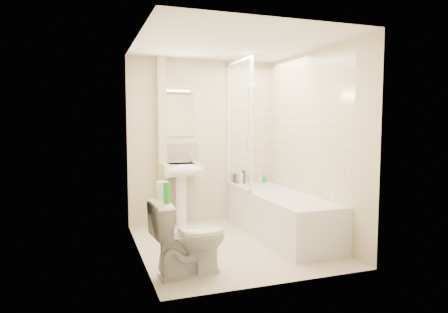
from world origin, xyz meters
name	(u,v)px	position (x,y,z in m)	size (l,w,h in m)	color
floor	(232,245)	(0.00, 0.00, 0.00)	(2.50, 2.50, 0.00)	beige
wall_back	(203,141)	(0.00, 1.25, 1.20)	(2.20, 0.02, 2.40)	beige
wall_left	(139,148)	(-1.10, 0.00, 1.20)	(0.02, 2.50, 2.40)	beige
wall_right	(312,145)	(1.10, 0.00, 1.20)	(0.02, 2.50, 2.40)	beige
ceiling	(232,44)	(0.00, 0.00, 2.40)	(2.20, 2.50, 0.02)	white
tile_back	(250,126)	(0.75, 1.24, 1.42)	(0.70, 0.01, 1.75)	beige
tile_right	(304,127)	(1.09, 0.20, 1.42)	(0.01, 2.10, 1.75)	beige
pipe_boxing	(162,142)	(-0.62, 1.19, 1.20)	(0.12, 0.12, 2.40)	beige
splashback	(178,154)	(-0.38, 1.24, 1.03)	(0.60, 0.01, 0.30)	beige
mirror	(178,116)	(-0.38, 1.24, 1.58)	(0.46, 0.01, 0.60)	white
strip_light	(178,90)	(-0.38, 1.22, 1.95)	(0.42, 0.07, 0.07)	silver
bathtub	(280,213)	(0.75, 0.20, 0.29)	(0.70, 2.10, 0.55)	white
shower_screen	(239,125)	(0.40, 0.80, 1.45)	(0.04, 0.92, 1.80)	white
shower_fixture	(251,118)	(0.75, 1.19, 1.55)	(0.10, 0.16, 0.99)	white
pedestal_sink	(182,176)	(-0.38, 1.01, 0.72)	(0.53, 0.49, 1.03)	white
bottle_black_a	(235,179)	(0.48, 1.16, 0.63)	(0.06, 0.06, 0.16)	black
bottle_white_a	(241,178)	(0.58, 1.16, 0.64)	(0.06, 0.06, 0.17)	white
bottle_black_b	(243,177)	(0.62, 1.16, 0.65)	(0.06, 0.06, 0.20)	black
bottle_blue	(250,179)	(0.73, 1.16, 0.61)	(0.04, 0.04, 0.13)	navy
bottle_white_b	(260,179)	(0.90, 1.16, 0.61)	(0.05, 0.05, 0.12)	silver
bottle_green	(265,179)	(0.97, 1.16, 0.60)	(0.06, 0.06, 0.10)	green
toilet	(189,237)	(-0.72, -0.74, 0.37)	(0.77, 0.49, 0.74)	white
toilet_roll_lower	(163,194)	(-0.95, -0.65, 0.79)	(0.10, 0.10, 0.09)	white
toilet_roll_upper	(162,186)	(-0.97, -0.69, 0.88)	(0.11, 0.11, 0.09)	white
green_bottle	(167,193)	(-0.96, -0.86, 0.84)	(0.06, 0.06, 0.20)	green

